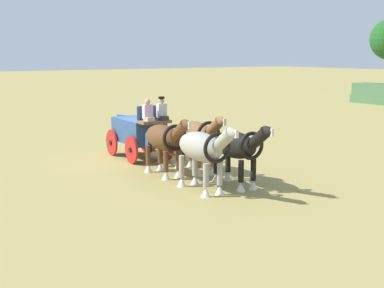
{
  "coord_description": "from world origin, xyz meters",
  "views": [
    {
      "loc": [
        20.12,
        -10.86,
        4.35
      ],
      "look_at": [
        4.38,
        -0.27,
        1.2
      ],
      "focal_mm": 51.9,
      "sensor_mm": 36.0,
      "label": 1
    }
  ],
  "objects_px": {
    "draft_horse_lead_near": "(237,147)",
    "draft_horse_lead_off": "(203,149)",
    "show_wagon": "(140,132)",
    "draft_horse_rear_near": "(196,136)",
    "parked_vehicle_a": "(378,94)",
    "draft_horse_rear_off": "(165,139)"
  },
  "relations": [
    {
      "from": "draft_horse_lead_near",
      "to": "draft_horse_lead_off",
      "type": "height_order",
      "value": "draft_horse_lead_off"
    },
    {
      "from": "show_wagon",
      "to": "draft_horse_rear_near",
      "type": "height_order",
      "value": "show_wagon"
    },
    {
      "from": "draft_horse_lead_off",
      "to": "show_wagon",
      "type": "bearing_deg",
      "value": 169.91
    },
    {
      "from": "draft_horse_rear_near",
      "to": "draft_horse_lead_near",
      "type": "distance_m",
      "value": 2.61
    },
    {
      "from": "show_wagon",
      "to": "parked_vehicle_a",
      "type": "xyz_separation_m",
      "value": [
        -10.51,
        28.81,
        -0.3
      ]
    },
    {
      "from": "draft_horse_rear_off",
      "to": "parked_vehicle_a",
      "type": "xyz_separation_m",
      "value": [
        -13.91,
        29.7,
        -0.49
      ]
    },
    {
      "from": "draft_horse_rear_off",
      "to": "parked_vehicle_a",
      "type": "distance_m",
      "value": 32.8
    },
    {
      "from": "draft_horse_rear_off",
      "to": "draft_horse_lead_near",
      "type": "height_order",
      "value": "draft_horse_rear_off"
    },
    {
      "from": "draft_horse_rear_near",
      "to": "draft_horse_rear_off",
      "type": "distance_m",
      "value": 1.3
    },
    {
      "from": "draft_horse_rear_off",
      "to": "show_wagon",
      "type": "bearing_deg",
      "value": 165.38
    },
    {
      "from": "show_wagon",
      "to": "draft_horse_rear_off",
      "type": "xyz_separation_m",
      "value": [
        3.4,
        -0.89,
        0.2
      ]
    },
    {
      "from": "draft_horse_rear_off",
      "to": "draft_horse_lead_near",
      "type": "bearing_deg",
      "value": 22.57
    },
    {
      "from": "draft_horse_lead_off",
      "to": "parked_vehicle_a",
      "type": "bearing_deg",
      "value": 118.91
    },
    {
      "from": "draft_horse_rear_near",
      "to": "draft_horse_lead_off",
      "type": "xyz_separation_m",
      "value": [
        2.51,
        -1.48,
        0.02
      ]
    },
    {
      "from": "draft_horse_rear_off",
      "to": "draft_horse_lead_near",
      "type": "distance_m",
      "value": 2.91
    },
    {
      "from": "show_wagon",
      "to": "draft_horse_rear_off",
      "type": "relative_size",
      "value": 1.8
    },
    {
      "from": "draft_horse_rear_near",
      "to": "draft_horse_lead_near",
      "type": "relative_size",
      "value": 1.03
    },
    {
      "from": "draft_horse_rear_off",
      "to": "parked_vehicle_a",
      "type": "height_order",
      "value": "draft_horse_rear_off"
    },
    {
      "from": "show_wagon",
      "to": "draft_horse_rear_off",
      "type": "height_order",
      "value": "show_wagon"
    },
    {
      "from": "draft_horse_rear_near",
      "to": "parked_vehicle_a",
      "type": "xyz_separation_m",
      "value": [
        -13.99,
        28.4,
        -0.52
      ]
    },
    {
      "from": "draft_horse_lead_off",
      "to": "draft_horse_lead_near",
      "type": "bearing_deg",
      "value": 85.7
    },
    {
      "from": "draft_horse_rear_near",
      "to": "draft_horse_rear_off",
      "type": "relative_size",
      "value": 1.06
    }
  ]
}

